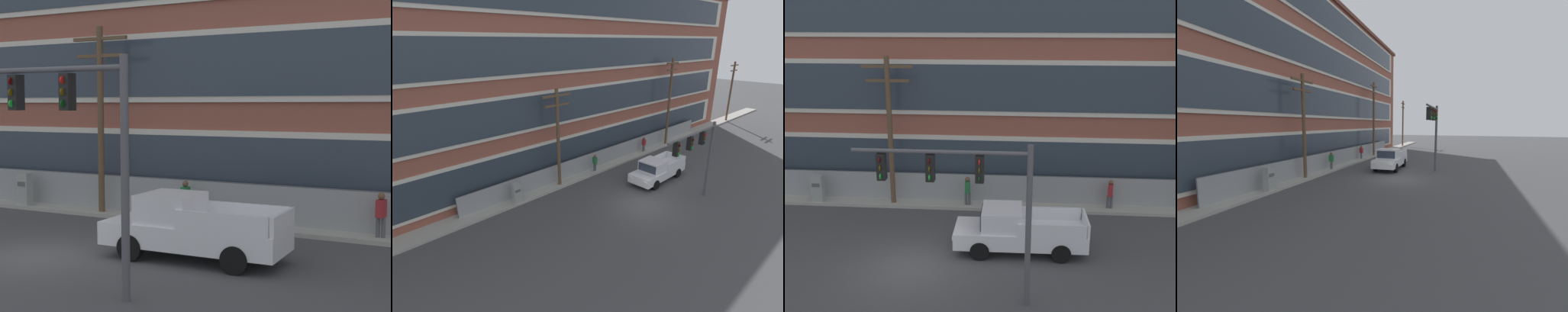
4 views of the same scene
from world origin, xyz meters
The scene contains 12 objects.
ground_plane centered at (0.00, 0.00, 0.00)m, with size 160.00×160.00×0.00m, color #424244.
sidewalk_building_side centered at (0.00, 6.93, 0.08)m, with size 80.00×1.67×0.16m, color #9E9B93.
brick_mill_building centered at (2.89, 12.60, 8.17)m, with size 47.90×10.28×16.31m.
chain_link_fence centered at (4.66, 7.17, 0.85)m, with size 30.06×0.06×1.66m.
traffic_signal_mast centered at (2.75, -2.28, 4.26)m, with size 5.98×0.43×5.79m.
pickup_truck_white centered at (4.32, 1.79, 0.94)m, with size 5.65×2.16×1.96m.
utility_pole_near_corner centered at (-2.32, 6.58, 4.39)m, with size 2.60×0.26×7.84m.
utility_pole_midblock centered at (12.94, 6.53, 5.13)m, with size 2.10×0.26×9.43m.
utility_pole_far_east centered at (28.79, 6.48, 4.64)m, with size 2.31×0.26×8.41m.
electrical_cabinet centered at (-6.38, 6.40, 0.80)m, with size 0.60×0.43×1.61m.
pedestrian_near_cabinet centered at (9.02, 6.68, 0.97)m, with size 0.33×0.45×1.69m.
pedestrian_by_fence centered at (1.66, 6.54, 0.97)m, with size 0.32×0.40×1.69m.
Camera 2 is at (-16.09, -11.19, 11.12)m, focal length 28.00 mm.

